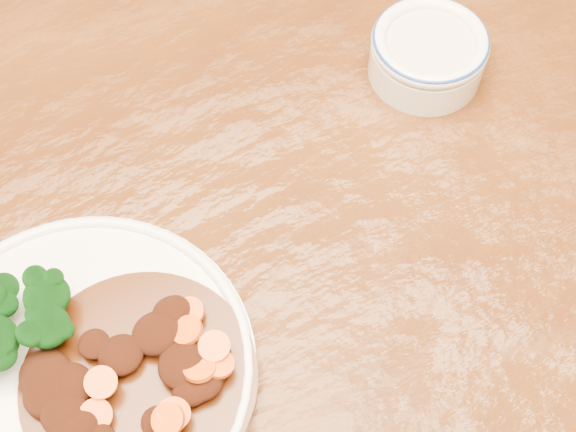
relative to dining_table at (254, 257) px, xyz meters
name	(u,v)px	position (x,y,z in m)	size (l,w,h in m)	color
dining_table	(254,257)	(0.00, 0.00, 0.00)	(1.60, 1.07, 0.75)	#572E0F
dinner_plate	(78,373)	(-0.18, -0.07, 0.09)	(0.27, 0.27, 0.02)	white
mince_stew	(130,378)	(-0.14, -0.10, 0.10)	(0.18, 0.18, 0.03)	#3F1A06
dip_bowl	(428,53)	(0.22, 0.07, 0.11)	(0.11, 0.11, 0.05)	white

